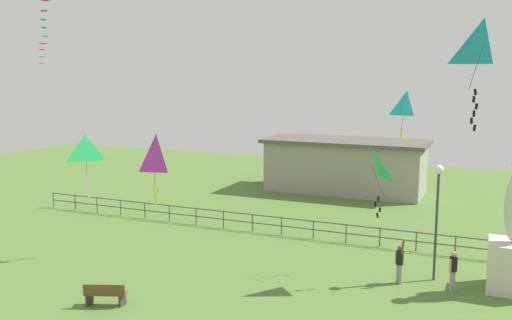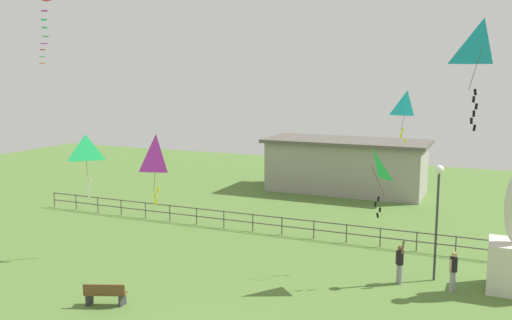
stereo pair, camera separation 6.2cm
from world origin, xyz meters
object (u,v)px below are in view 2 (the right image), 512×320
(person_0, at_px, (453,269))
(kite_2, at_px, (156,155))
(kite_3, at_px, (483,49))
(park_bench, at_px, (105,294))
(lamppost, at_px, (438,198))
(person_3, at_px, (400,261))
(kite_0, at_px, (86,150))
(kite_1, at_px, (407,106))
(kite_4, at_px, (372,169))

(person_0, distance_m, kite_2, 11.99)
(kite_2, xyz_separation_m, kite_3, (10.03, 2.19, 3.46))
(park_bench, height_order, person_0, person_0)
(lamppost, distance_m, person_3, 2.93)
(kite_3, bearing_deg, person_0, 100.44)
(person_0, xyz_separation_m, kite_0, (-15.89, -1.78, 3.92))
(kite_1, bearing_deg, kite_0, -162.93)
(person_3, bearing_deg, kite_4, -147.74)
(person_0, bearing_deg, kite_4, -167.80)
(person_0, xyz_separation_m, kite_2, (-9.34, -5.91, 4.64))
(person_0, relative_size, kite_0, 0.54)
(park_bench, relative_size, person_3, 0.84)
(lamppost, height_order, kite_2, kite_2)
(kite_2, height_order, kite_4, kite_2)
(park_bench, relative_size, kite_4, 0.57)
(person_0, distance_m, kite_4, 4.93)
(person_0, height_order, kite_3, kite_3)
(kite_3, bearing_deg, park_bench, -167.31)
(lamppost, xyz_separation_m, kite_2, (-8.56, -6.87, 2.14))
(lamppost, height_order, person_0, lamppost)
(lamppost, height_order, kite_3, kite_3)
(kite_2, bearing_deg, person_0, 32.32)
(kite_2, bearing_deg, lamppost, 38.76)
(person_3, bearing_deg, park_bench, -145.37)
(park_bench, relative_size, person_0, 0.98)
(person_3, distance_m, kite_2, 10.50)
(kite_3, height_order, kite_4, kite_3)
(kite_0, distance_m, kite_2, 7.78)
(kite_0, bearing_deg, kite_3, -6.70)
(kite_0, distance_m, kite_1, 14.33)
(kite_1, xyz_separation_m, kite_3, (3.03, -6.11, 2.09))
(person_3, distance_m, kite_1, 6.46)
(kite_4, bearing_deg, person_0, 12.20)
(person_0, bearing_deg, kite_2, -147.68)
(park_bench, bearing_deg, person_0, 29.55)
(kite_3, distance_m, kite_4, 6.50)
(park_bench, xyz_separation_m, kite_4, (8.25, 5.76, 4.22))
(park_bench, bearing_deg, lamppost, 34.99)
(lamppost, distance_m, kite_4, 3.10)
(kite_3, bearing_deg, kite_2, -167.69)
(kite_0, xyz_separation_m, kite_3, (16.58, -1.95, 4.18))
(lamppost, distance_m, person_0, 2.79)
(lamppost, relative_size, park_bench, 3.06)
(person_3, relative_size, kite_1, 0.87)
(person_3, xyz_separation_m, kite_0, (-13.88, -1.79, 3.91))
(person_0, xyz_separation_m, kite_4, (-3.09, -0.67, 3.78))
(lamppost, xyz_separation_m, person_0, (0.78, -0.96, -2.50))
(kite_1, distance_m, kite_3, 7.13)
(kite_4, bearing_deg, lamppost, 35.23)
(lamppost, height_order, kite_1, kite_1)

